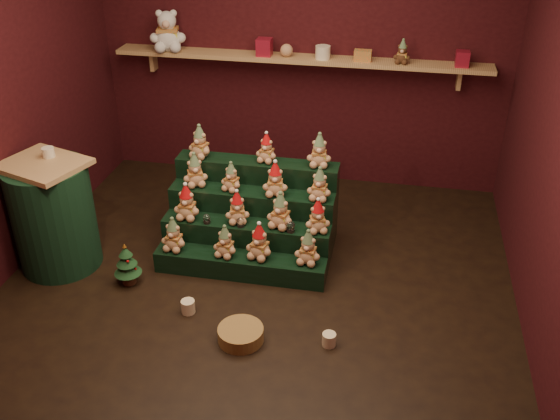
% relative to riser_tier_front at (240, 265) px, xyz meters
% --- Properties ---
extents(ground, '(4.00, 4.00, 0.00)m').
position_rel_riser_tier_front_xyz_m(ground, '(0.17, -0.12, -0.09)').
color(ground, black).
rests_on(ground, ground).
extents(back_wall, '(4.00, 0.10, 2.80)m').
position_rel_riser_tier_front_xyz_m(back_wall, '(0.17, 1.93, 1.31)').
color(back_wall, black).
rests_on(back_wall, ground).
extents(front_wall, '(4.00, 0.10, 2.80)m').
position_rel_riser_tier_front_xyz_m(front_wall, '(0.17, -2.17, 1.31)').
color(front_wall, black).
rests_on(front_wall, ground).
extents(back_shelf, '(3.60, 0.26, 0.24)m').
position_rel_riser_tier_front_xyz_m(back_shelf, '(0.17, 1.75, 1.20)').
color(back_shelf, tan).
rests_on(back_shelf, ground).
extents(riser_tier_front, '(1.40, 0.22, 0.18)m').
position_rel_riser_tier_front_xyz_m(riser_tier_front, '(0.00, 0.00, 0.00)').
color(riser_tier_front, black).
rests_on(riser_tier_front, ground).
extents(riser_tier_midfront, '(1.40, 0.22, 0.36)m').
position_rel_riser_tier_front_xyz_m(riser_tier_midfront, '(0.00, 0.22, 0.09)').
color(riser_tier_midfront, black).
rests_on(riser_tier_midfront, ground).
extents(riser_tier_midback, '(1.40, 0.22, 0.54)m').
position_rel_riser_tier_front_xyz_m(riser_tier_midback, '(0.00, 0.44, 0.18)').
color(riser_tier_midback, black).
rests_on(riser_tier_midback, ground).
extents(riser_tier_back, '(1.40, 0.22, 0.72)m').
position_rel_riser_tier_front_xyz_m(riser_tier_back, '(0.00, 0.66, 0.27)').
color(riser_tier_back, black).
rests_on(riser_tier_back, ground).
extents(teddy_0, '(0.22, 0.20, 0.29)m').
position_rel_riser_tier_front_xyz_m(teddy_0, '(-0.55, -0.00, 0.23)').
color(teddy_0, tan).
rests_on(teddy_0, riser_tier_front).
extents(teddy_1, '(0.22, 0.21, 0.27)m').
position_rel_riser_tier_front_xyz_m(teddy_1, '(-0.11, -0.01, 0.22)').
color(teddy_1, tan).
rests_on(teddy_1, riser_tier_front).
extents(teddy_2, '(0.26, 0.24, 0.30)m').
position_rel_riser_tier_front_xyz_m(teddy_2, '(0.16, 0.02, 0.24)').
color(teddy_2, tan).
rests_on(teddy_2, riser_tier_front).
extents(teddy_3, '(0.22, 0.21, 0.29)m').
position_rel_riser_tier_front_xyz_m(teddy_3, '(0.55, 0.02, 0.23)').
color(teddy_3, tan).
rests_on(teddy_3, riser_tier_front).
extents(teddy_4, '(0.22, 0.20, 0.30)m').
position_rel_riser_tier_front_xyz_m(teddy_4, '(-0.49, 0.21, 0.42)').
color(teddy_4, tan).
rests_on(teddy_4, riser_tier_midfront).
extents(teddy_5, '(0.24, 0.22, 0.28)m').
position_rel_riser_tier_front_xyz_m(teddy_5, '(-0.07, 0.23, 0.41)').
color(teddy_5, tan).
rests_on(teddy_5, riser_tier_midfront).
extents(teddy_6, '(0.26, 0.24, 0.30)m').
position_rel_riser_tier_front_xyz_m(teddy_6, '(0.29, 0.22, 0.42)').
color(teddy_6, tan).
rests_on(teddy_6, riser_tier_midfront).
extents(teddy_7, '(0.24, 0.23, 0.28)m').
position_rel_riser_tier_front_xyz_m(teddy_7, '(0.59, 0.21, 0.41)').
color(teddy_7, tan).
rests_on(teddy_7, riser_tier_midfront).
extents(teddy_8, '(0.27, 0.26, 0.29)m').
position_rel_riser_tier_front_xyz_m(teddy_8, '(-0.49, 0.46, 0.59)').
color(teddy_8, tan).
rests_on(teddy_8, riser_tier_midback).
extents(teddy_9, '(0.22, 0.21, 0.25)m').
position_rel_riser_tier_front_xyz_m(teddy_9, '(-0.17, 0.44, 0.57)').
color(teddy_9, tan).
rests_on(teddy_9, riser_tier_midback).
extents(teddy_10, '(0.23, 0.21, 0.29)m').
position_rel_riser_tier_front_xyz_m(teddy_10, '(0.21, 0.42, 0.59)').
color(teddy_10, tan).
rests_on(teddy_10, riser_tier_midback).
extents(teddy_11, '(0.21, 0.20, 0.28)m').
position_rel_riser_tier_front_xyz_m(teddy_11, '(0.57, 0.42, 0.59)').
color(teddy_11, tan).
rests_on(teddy_11, riser_tier_midback).
extents(teddy_12, '(0.25, 0.24, 0.29)m').
position_rel_riser_tier_front_xyz_m(teddy_12, '(-0.49, 0.64, 0.77)').
color(teddy_12, tan).
rests_on(teddy_12, riser_tier_back).
extents(teddy_13, '(0.21, 0.19, 0.25)m').
position_rel_riser_tier_front_xyz_m(teddy_13, '(0.08, 0.66, 0.76)').
color(teddy_13, tan).
rests_on(teddy_13, riser_tier_back).
extents(teddy_14, '(0.22, 0.20, 0.29)m').
position_rel_riser_tier_front_xyz_m(teddy_14, '(0.53, 0.67, 0.77)').
color(teddy_14, tan).
rests_on(teddy_14, riser_tier_back).
extents(snow_globe_a, '(0.06, 0.06, 0.08)m').
position_rel_riser_tier_front_xyz_m(snow_globe_a, '(-0.31, 0.16, 0.31)').
color(snow_globe_a, black).
rests_on(snow_globe_a, riser_tier_midfront).
extents(snow_globe_b, '(0.06, 0.06, 0.08)m').
position_rel_riser_tier_front_xyz_m(snow_globe_b, '(-0.03, 0.16, 0.31)').
color(snow_globe_b, black).
rests_on(snow_globe_b, riser_tier_midfront).
extents(snow_globe_c, '(0.07, 0.07, 0.09)m').
position_rel_riser_tier_front_xyz_m(snow_globe_c, '(0.38, 0.16, 0.32)').
color(snow_globe_c, black).
rests_on(snow_globe_c, riser_tier_midfront).
extents(side_table, '(0.74, 0.67, 0.94)m').
position_rel_riser_tier_front_xyz_m(side_table, '(-1.51, -0.13, 0.37)').
color(side_table, tan).
rests_on(side_table, ground).
extents(table_ornament, '(0.10, 0.10, 0.08)m').
position_rel_riser_tier_front_xyz_m(table_ornament, '(-1.51, -0.03, 0.88)').
color(table_ornament, beige).
rests_on(table_ornament, side_table).
extents(mini_christmas_tree, '(0.22, 0.22, 0.37)m').
position_rel_riser_tier_front_xyz_m(mini_christmas_tree, '(-0.85, -0.28, 0.09)').
color(mini_christmas_tree, '#442718').
rests_on(mini_christmas_tree, ground).
extents(mug_left, '(0.10, 0.10, 0.10)m').
position_rel_riser_tier_front_xyz_m(mug_left, '(-0.26, -0.54, -0.04)').
color(mug_left, beige).
rests_on(mug_left, ground).
extents(mug_right, '(0.10, 0.10, 0.10)m').
position_rel_riser_tier_front_xyz_m(mug_right, '(0.82, -0.70, -0.04)').
color(mug_right, beige).
rests_on(mug_right, ground).
extents(wicker_basket, '(0.41, 0.41, 0.10)m').
position_rel_riser_tier_front_xyz_m(wicker_basket, '(0.20, -0.77, -0.04)').
color(wicker_basket, olive).
rests_on(wicker_basket, ground).
extents(white_bear, '(0.41, 0.39, 0.49)m').
position_rel_riser_tier_front_xyz_m(white_bear, '(-1.12, 1.72, 1.47)').
color(white_bear, silver).
rests_on(white_bear, back_shelf).
extents(brown_bear, '(0.17, 0.15, 0.22)m').
position_rel_riser_tier_front_xyz_m(brown_bear, '(1.13, 1.72, 1.34)').
color(brown_bear, '#4E291A').
rests_on(brown_bear, back_shelf).
extents(gift_tin_red_a, '(0.14, 0.14, 0.16)m').
position_rel_riser_tier_front_xyz_m(gift_tin_red_a, '(-0.16, 1.73, 1.31)').
color(gift_tin_red_a, maroon).
rests_on(gift_tin_red_a, back_shelf).
extents(gift_tin_cream, '(0.14, 0.14, 0.12)m').
position_rel_riser_tier_front_xyz_m(gift_tin_cream, '(0.40, 1.73, 1.29)').
color(gift_tin_cream, beige).
rests_on(gift_tin_cream, back_shelf).
extents(gift_tin_red_b, '(0.12, 0.12, 0.14)m').
position_rel_riser_tier_front_xyz_m(gift_tin_red_b, '(1.66, 1.73, 1.30)').
color(gift_tin_red_b, maroon).
rests_on(gift_tin_red_b, back_shelf).
extents(shelf_plush_ball, '(0.12, 0.12, 0.12)m').
position_rel_riser_tier_front_xyz_m(shelf_plush_ball, '(0.05, 1.73, 1.29)').
color(shelf_plush_ball, tan).
rests_on(shelf_plush_ball, back_shelf).
extents(scarf_gift_box, '(0.16, 0.10, 0.10)m').
position_rel_riser_tier_front_xyz_m(scarf_gift_box, '(0.77, 1.73, 1.28)').
color(scarf_gift_box, '#E95B20').
rests_on(scarf_gift_box, back_shelf).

